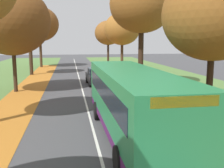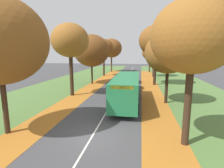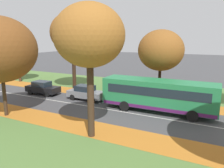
{
  "view_description": "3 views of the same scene",
  "coord_description": "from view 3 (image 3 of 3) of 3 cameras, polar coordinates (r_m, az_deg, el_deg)",
  "views": [
    {
      "loc": [
        -1.04,
        -2.95,
        4.23
      ],
      "look_at": [
        1.36,
        11.81,
        1.76
      ],
      "focal_mm": 42.0,
      "sensor_mm": 36.0,
      "label": 1
    },
    {
      "loc": [
        3.03,
        -10.26,
        5.37
      ],
      "look_at": [
        -0.66,
        12.02,
        1.4
      ],
      "focal_mm": 28.0,
      "sensor_mm": 36.0,
      "label": 2
    },
    {
      "loc": [
        -17.78,
        2.87,
        6.8
      ],
      "look_at": [
        1.47,
        12.69,
        2.21
      ],
      "focal_mm": 35.0,
      "sensor_mm": 36.0,
      "label": 3
    }
  ],
  "objects": [
    {
      "name": "tree_left_near",
      "position": [
        14.41,
        -5.94,
        12.3
      ],
      "size": [
        4.64,
        4.64,
        9.04
      ],
      "color": "#382619",
      "rests_on": "ground"
    },
    {
      "name": "tree_right_near",
      "position": [
        24.43,
        12.64,
        8.55
      ],
      "size": [
        4.94,
        4.94,
        7.7
      ],
      "color": "black",
      "rests_on": "ground"
    },
    {
      "name": "leaf_litter_left",
      "position": [
        18.54,
        -12.41,
        -9.79
      ],
      "size": [
        2.8,
        60.0,
        0.0
      ],
      "primitive_type": "cube",
      "color": "#B26B23",
      "rests_on": "grass_verge_left"
    },
    {
      "name": "leaf_litter_right",
      "position": [
        25.9,
        0.57,
        -3.21
      ],
      "size": [
        2.8,
        60.0,
        0.0
      ],
      "primitive_type": "cube",
      "color": "#B26B23",
      "rests_on": "grass_verge_right"
    },
    {
      "name": "bus",
      "position": [
        20.66,
        12.03,
        -2.57
      ],
      "size": [
        2.76,
        10.43,
        2.98
      ],
      "color": "#237A47",
      "rests_on": "ground"
    },
    {
      "name": "grass_verge_right",
      "position": [
        32.68,
        -5.26,
        -0.07
      ],
      "size": [
        12.0,
        90.0,
        0.01
      ],
      "primitive_type": "cube",
      "color": "#517538",
      "rests_on": "ground"
    },
    {
      "name": "tree_left_mid",
      "position": [
        20.85,
        -27.29,
        7.97
      ],
      "size": [
        6.19,
        6.19,
        8.61
      ],
      "color": "#382619",
      "rests_on": "ground"
    },
    {
      "name": "road_centre_line",
      "position": [
        25.61,
        -16.32,
        -3.9
      ],
      "size": [
        0.12,
        80.0,
        0.01
      ],
      "primitive_type": "cube",
      "color": "silver",
      "rests_on": "ground"
    },
    {
      "name": "car_black_following",
      "position": [
        27.99,
        -17.67,
        -0.94
      ],
      "size": [
        1.91,
        4.26,
        1.62
      ],
      "color": "black",
      "rests_on": "ground"
    },
    {
      "name": "tree_right_far",
      "position": [
        36.99,
        -23.53,
        9.38
      ],
      "size": [
        4.69,
        4.69,
        7.88
      ],
      "color": "#422D1E",
      "rests_on": "ground"
    },
    {
      "name": "car_grey_lead",
      "position": [
        24.49,
        -6.83,
        -2.26
      ],
      "size": [
        1.82,
        4.22,
        1.62
      ],
      "color": "slate",
      "rests_on": "ground"
    },
    {
      "name": "tree_right_mid",
      "position": [
        29.05,
        -10.23,
        13.05
      ],
      "size": [
        5.72,
        5.72,
        10.04
      ],
      "color": "black",
      "rests_on": "ground"
    }
  ]
}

